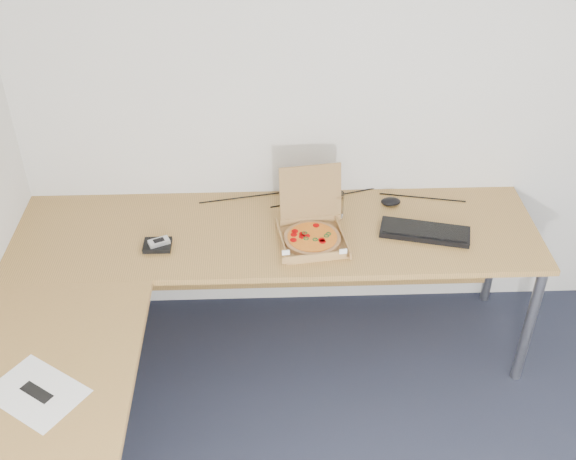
{
  "coord_description": "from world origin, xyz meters",
  "views": [
    {
      "loc": [
        -0.55,
        -1.31,
        2.69
      ],
      "look_at": [
        -0.45,
        1.28,
        0.82
      ],
      "focal_mm": 43.79,
      "sensor_mm": 36.0,
      "label": 1
    }
  ],
  "objects_px": {
    "keyboard": "(425,232)",
    "drinking_glass": "(336,204)",
    "pizza_box": "(312,234)",
    "desk": "(204,296)",
    "wallet": "(157,245)"
  },
  "relations": [
    {
      "from": "pizza_box",
      "to": "wallet",
      "type": "xyz_separation_m",
      "value": [
        -0.72,
        -0.03,
        -0.03
      ]
    },
    {
      "from": "desk",
      "to": "keyboard",
      "type": "bearing_deg",
      "value": 19.98
    },
    {
      "from": "pizza_box",
      "to": "drinking_glass",
      "type": "relative_size",
      "value": 2.62
    },
    {
      "from": "desk",
      "to": "keyboard",
      "type": "height_order",
      "value": "keyboard"
    },
    {
      "from": "drinking_glass",
      "to": "keyboard",
      "type": "distance_m",
      "value": 0.45
    },
    {
      "from": "desk",
      "to": "pizza_box",
      "type": "relative_size",
      "value": 7.25
    },
    {
      "from": "desk",
      "to": "wallet",
      "type": "height_order",
      "value": "wallet"
    },
    {
      "from": "desk",
      "to": "wallet",
      "type": "relative_size",
      "value": 19.76
    },
    {
      "from": "desk",
      "to": "pizza_box",
      "type": "bearing_deg",
      "value": 35.37
    },
    {
      "from": "keyboard",
      "to": "drinking_glass",
      "type": "bearing_deg",
      "value": 171.92
    },
    {
      "from": "pizza_box",
      "to": "wallet",
      "type": "bearing_deg",
      "value": 174.2
    },
    {
      "from": "desk",
      "to": "keyboard",
      "type": "relative_size",
      "value": 5.98
    },
    {
      "from": "desk",
      "to": "drinking_glass",
      "type": "relative_size",
      "value": 18.95
    },
    {
      "from": "keyboard",
      "to": "wallet",
      "type": "height_order",
      "value": "keyboard"
    },
    {
      "from": "pizza_box",
      "to": "keyboard",
      "type": "xyz_separation_m",
      "value": [
        0.54,
        0.03,
        -0.02
      ]
    }
  ]
}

